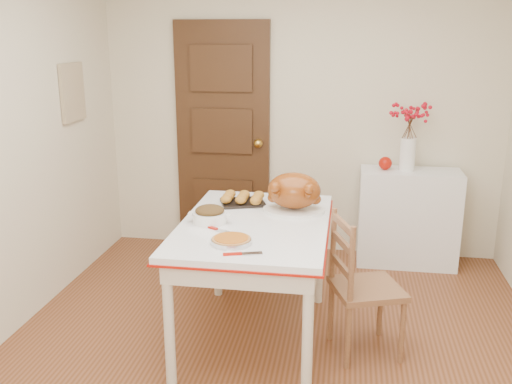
% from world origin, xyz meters
% --- Properties ---
extents(floor, '(3.50, 4.00, 0.00)m').
position_xyz_m(floor, '(0.00, 0.00, 0.00)').
color(floor, '#5E2F14').
rests_on(floor, ground).
extents(wall_back, '(3.50, 0.00, 2.50)m').
position_xyz_m(wall_back, '(0.00, 2.00, 1.25)').
color(wall_back, beige).
rests_on(wall_back, ground).
extents(wall_front, '(3.50, 0.00, 2.50)m').
position_xyz_m(wall_front, '(0.00, -2.00, 1.25)').
color(wall_front, beige).
rests_on(wall_front, ground).
extents(door_back, '(0.85, 0.06, 2.06)m').
position_xyz_m(door_back, '(-0.70, 1.97, 1.03)').
color(door_back, '#382210').
rests_on(door_back, ground).
extents(photo_board, '(0.03, 0.35, 0.45)m').
position_xyz_m(photo_board, '(-1.73, 1.20, 1.50)').
color(photo_board, '#BCB284').
rests_on(photo_board, ground).
extents(sideboard, '(0.83, 0.37, 0.83)m').
position_xyz_m(sideboard, '(0.96, 1.78, 0.42)').
color(sideboard, white).
rests_on(sideboard, floor).
extents(kitchen_table, '(0.93, 1.36, 0.81)m').
position_xyz_m(kitchen_table, '(-0.14, 0.31, 0.41)').
color(kitchen_table, white).
rests_on(kitchen_table, floor).
extents(chair_oak, '(0.51, 0.51, 0.90)m').
position_xyz_m(chair_oak, '(0.57, 0.28, 0.45)').
color(chair_oak, brown).
rests_on(chair_oak, floor).
extents(berry_vase, '(0.30, 0.30, 0.57)m').
position_xyz_m(berry_vase, '(0.91, 1.78, 1.12)').
color(berry_vase, white).
rests_on(berry_vase, sideboard).
extents(apple, '(0.11, 0.11, 0.11)m').
position_xyz_m(apple, '(0.74, 1.78, 0.89)').
color(apple, '#A21005').
rests_on(apple, sideboard).
extents(turkey_platter, '(0.49, 0.44, 0.26)m').
position_xyz_m(turkey_platter, '(0.08, 0.56, 0.94)').
color(turkey_platter, '#9A3E10').
rests_on(turkey_platter, kitchen_table).
extents(pumpkin_pie, '(0.27, 0.27, 0.05)m').
position_xyz_m(pumpkin_pie, '(-0.20, -0.08, 0.84)').
color(pumpkin_pie, '#B35C18').
rests_on(pumpkin_pie, kitchen_table).
extents(stuffing_dish, '(0.33, 0.30, 0.10)m').
position_xyz_m(stuffing_dish, '(-0.41, 0.26, 0.86)').
color(stuffing_dish, '#503818').
rests_on(stuffing_dish, kitchen_table).
extents(rolls_tray, '(0.35, 0.31, 0.08)m').
position_xyz_m(rolls_tray, '(-0.28, 0.68, 0.85)').
color(rolls_tray, '#B9791E').
rests_on(rolls_tray, kitchen_table).
extents(pie_server, '(0.22, 0.12, 0.01)m').
position_xyz_m(pie_server, '(-0.11, -0.23, 0.82)').
color(pie_server, silver).
rests_on(pie_server, kitchen_table).
extents(carving_knife, '(0.26, 0.19, 0.01)m').
position_xyz_m(carving_knife, '(-0.30, 0.11, 0.82)').
color(carving_knife, silver).
rests_on(carving_knife, kitchen_table).
extents(drinking_glass, '(0.07, 0.07, 0.11)m').
position_xyz_m(drinking_glass, '(-0.04, 0.81, 0.87)').
color(drinking_glass, white).
rests_on(drinking_glass, kitchen_table).
extents(shaker_pair, '(0.08, 0.04, 0.08)m').
position_xyz_m(shaker_pair, '(0.18, 0.83, 0.85)').
color(shaker_pair, white).
rests_on(shaker_pair, kitchen_table).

